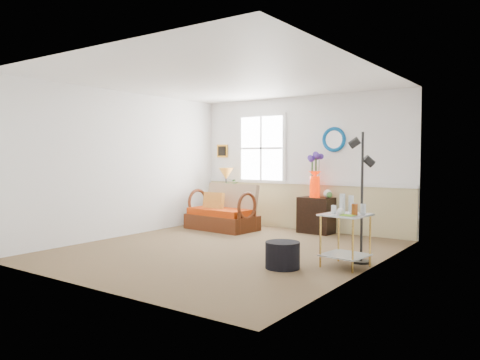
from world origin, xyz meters
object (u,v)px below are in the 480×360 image
Objects in this scene: lamp_stand at (227,209)px; ottoman at (283,255)px; side_table at (345,241)px; floor_lamp at (362,198)px; cabinet at (316,215)px; loveseat at (222,207)px.

ottoman is (2.97, -2.79, -0.14)m from lamp_stand.
floor_lamp is (0.09, 0.35, 0.54)m from side_table.
lamp_stand is 0.90× the size of side_table.
lamp_stand reaches higher than ottoman.
cabinet is 0.97× the size of side_table.
floor_lamp is at bearing 76.05° from side_table.
floor_lamp is (3.28, -1.19, 0.44)m from loveseat.
floor_lamp is 3.97× the size of ottoman.
cabinet reaches higher than lamp_stand.
cabinet is 2.68m from side_table.
side_table is at bearing -54.23° from cabinet.
side_table is at bearing 39.95° from ottoman.
ottoman is (2.56, -2.06, -0.27)m from loveseat.
loveseat is at bearing 154.34° from side_table.
side_table is at bearing -32.05° from lamp_stand.
cabinet is at bearing 107.44° from ottoman.
loveseat is 0.77× the size of floor_lamp.
lamp_stand is 4.20m from floor_lamp.
floor_lamp is at bearing 50.63° from ottoman.
side_table is (1.50, -2.23, 0.01)m from cabinet.
side_table is at bearing -20.77° from loveseat.
floor_lamp is at bearing -15.03° from loveseat.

